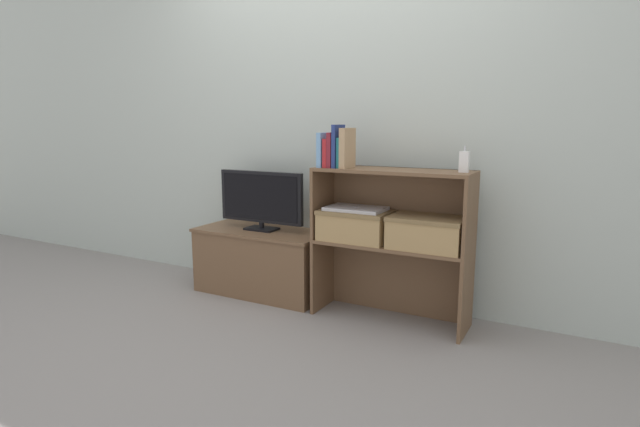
{
  "coord_description": "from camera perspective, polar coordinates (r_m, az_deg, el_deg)",
  "views": [
    {
      "loc": [
        1.48,
        -2.6,
        1.19
      ],
      "look_at": [
        0.0,
        0.16,
        0.62
      ],
      "focal_mm": 28.0,
      "sensor_mm": 36.0,
      "label": 1
    }
  ],
  "objects": [
    {
      "name": "bookshelf_upper_tier",
      "position": [
        3.02,
        8.62,
        2.1
      ],
      "size": [
        0.94,
        0.31,
        0.44
      ],
      "color": "brown",
      "rests_on": "bookshelf_lower_tier"
    },
    {
      "name": "wall_back",
      "position": [
        3.39,
        2.38,
        10.45
      ],
      "size": [
        10.0,
        0.05,
        2.4
      ],
      "color": "#B2BCB2",
      "rests_on": "ground_plane"
    },
    {
      "name": "book_navy",
      "position": [
        3.02,
        2.09,
        7.69
      ],
      "size": [
        0.02,
        0.14,
        0.26
      ],
      "color": "navy",
      "rests_on": "bookshelf_upper_tier"
    },
    {
      "name": "bookshelf_lower_tier",
      "position": [
        3.12,
        8.4,
        -6.31
      ],
      "size": [
        0.94,
        0.31,
        0.48
      ],
      "color": "brown",
      "rests_on": "ground_plane"
    },
    {
      "name": "tv",
      "position": [
        3.47,
        -6.76,
        1.69
      ],
      "size": [
        0.66,
        0.14,
        0.41
      ],
      "color": "black",
      "rests_on": "tv_stand"
    },
    {
      "name": "book_teal",
      "position": [
        3.01,
        2.55,
        6.95
      ],
      "size": [
        0.02,
        0.12,
        0.18
      ],
      "color": "#1E7075",
      "rests_on": "bookshelf_upper_tier"
    },
    {
      "name": "book_maroon",
      "position": [
        3.03,
        1.58,
        7.27
      ],
      "size": [
        0.03,
        0.15,
        0.21
      ],
      "color": "maroon",
      "rests_on": "bookshelf_upper_tier"
    },
    {
      "name": "book_crimson",
      "position": [
        3.05,
        1.07,
        6.93
      ],
      "size": [
        0.03,
        0.14,
        0.17
      ],
      "color": "#B22328",
      "rests_on": "bookshelf_upper_tier"
    },
    {
      "name": "storage_basket_right",
      "position": [
        2.91,
        12.17,
        -1.95
      ],
      "size": [
        0.43,
        0.28,
        0.19
      ],
      "color": "tan",
      "rests_on": "bookshelf_lower_tier"
    },
    {
      "name": "storage_basket_left",
      "position": [
        3.06,
        4.1,
        -1.15
      ],
      "size": [
        0.43,
        0.28,
        0.19
      ],
      "color": "tan",
      "rests_on": "bookshelf_lower_tier"
    },
    {
      "name": "book_skyblue",
      "position": [
        3.06,
        0.48,
        7.29
      ],
      "size": [
        0.03,
        0.15,
        0.21
      ],
      "color": "#709ECC",
      "rests_on": "bookshelf_upper_tier"
    },
    {
      "name": "book_tan",
      "position": [
        2.99,
        3.15,
        7.48
      ],
      "size": [
        0.04,
        0.16,
        0.24
      ],
      "color": "tan",
      "rests_on": "bookshelf_upper_tier"
    },
    {
      "name": "laptop",
      "position": [
        3.05,
        4.12,
        0.56
      ],
      "size": [
        0.35,
        0.23,
        0.02
      ],
      "color": "#BCBCC1",
      "rests_on": "storage_basket_left"
    },
    {
      "name": "baby_monitor",
      "position": [
        2.83,
        16.15,
        5.7
      ],
      "size": [
        0.05,
        0.03,
        0.14
      ],
      "color": "white",
      "rests_on": "bookshelf_upper_tier"
    },
    {
      "name": "ground_plane",
      "position": [
        3.22,
        -1.35,
        -11.39
      ],
      "size": [
        16.0,
        16.0,
        0.0
      ],
      "primitive_type": "plane",
      "color": "gray"
    },
    {
      "name": "tv_stand",
      "position": [
        3.56,
        -6.6,
        -5.44
      ],
      "size": [
        0.94,
        0.43,
        0.46
      ],
      "color": "brown",
      "rests_on": "ground_plane"
    }
  ]
}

